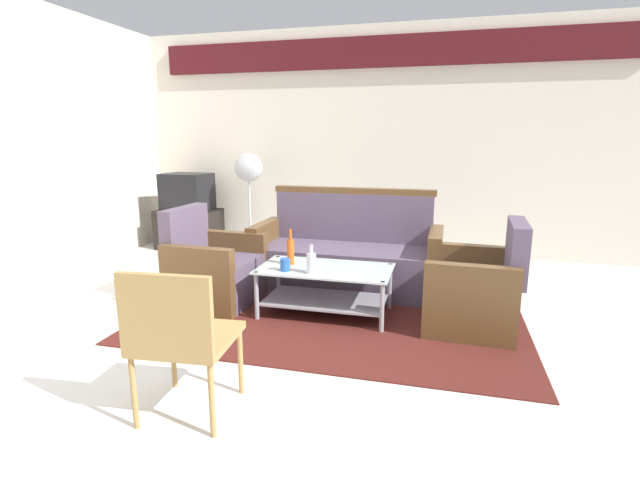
# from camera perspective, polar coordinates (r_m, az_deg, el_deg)

# --- Properties ---
(ground_plane) EXTENTS (14.00, 14.00, 0.00)m
(ground_plane) POSITION_cam_1_polar(r_m,az_deg,el_deg) (3.43, 0.21, -12.98)
(ground_plane) COLOR white
(wall_back) EXTENTS (6.52, 0.19, 2.80)m
(wall_back) POSITION_cam_1_polar(r_m,az_deg,el_deg) (6.10, 7.60, 12.36)
(wall_back) COLOR silver
(wall_back) RESTS_ON ground
(rug) EXTENTS (3.07, 2.16, 0.01)m
(rug) POSITION_cam_1_polar(r_m,az_deg,el_deg) (4.07, 1.90, -8.69)
(rug) COLOR #511E19
(rug) RESTS_ON ground
(couch) EXTENTS (1.81, 0.76, 0.96)m
(couch) POSITION_cam_1_polar(r_m,az_deg,el_deg) (4.62, 3.30, -2.08)
(couch) COLOR #5B4C60
(couch) RESTS_ON rug
(armchair_left) EXTENTS (0.73, 0.79, 0.85)m
(armchair_left) POSITION_cam_1_polar(r_m,az_deg,el_deg) (4.33, -12.77, -3.75)
(armchair_left) COLOR #5B4C60
(armchair_left) RESTS_ON rug
(armchair_right) EXTENTS (0.73, 0.79, 0.85)m
(armchair_right) POSITION_cam_1_polar(r_m,az_deg,el_deg) (3.87, 18.30, -6.04)
(armchair_right) COLOR #5B4C60
(armchair_right) RESTS_ON rug
(coffee_table) EXTENTS (1.10, 0.60, 0.40)m
(coffee_table) POSITION_cam_1_polar(r_m,az_deg,el_deg) (3.93, 0.63, -5.34)
(coffee_table) COLOR silver
(coffee_table) RESTS_ON rug
(bottle_orange) EXTENTS (0.06, 0.06, 0.31)m
(bottle_orange) POSITION_cam_1_polar(r_m,az_deg,el_deg) (3.98, -3.59, -1.35)
(bottle_orange) COLOR #D85919
(bottle_orange) RESTS_ON coffee_table
(bottle_clear) EXTENTS (0.08, 0.08, 0.23)m
(bottle_clear) POSITION_cam_1_polar(r_m,az_deg,el_deg) (3.72, -1.07, -2.74)
(bottle_clear) COLOR silver
(bottle_clear) RESTS_ON coffee_table
(cup) EXTENTS (0.08, 0.08, 0.10)m
(cup) POSITION_cam_1_polar(r_m,az_deg,el_deg) (3.81, -4.25, -3.01)
(cup) COLOR #2659A5
(cup) RESTS_ON coffee_table
(tv_stand) EXTENTS (0.80, 0.50, 0.52)m
(tv_stand) POSITION_cam_1_polar(r_m,az_deg,el_deg) (6.56, -15.57, 1.33)
(tv_stand) COLOR black
(tv_stand) RESTS_ON ground
(television) EXTENTS (0.63, 0.49, 0.48)m
(television) POSITION_cam_1_polar(r_m,az_deg,el_deg) (6.49, -15.82, 5.67)
(television) COLOR black
(television) RESTS_ON tv_stand
(pedestal_fan) EXTENTS (0.36, 0.36, 1.27)m
(pedestal_fan) POSITION_cam_1_polar(r_m,az_deg,el_deg) (6.12, -8.67, 7.99)
(pedestal_fan) COLOR #2D2D33
(pedestal_fan) RESTS_ON ground
(wicker_chair) EXTENTS (0.52, 0.52, 0.84)m
(wicker_chair) POSITION_cam_1_polar(r_m,az_deg,el_deg) (2.55, -16.70, -10.65)
(wicker_chair) COLOR #AD844C
(wicker_chair) RESTS_ON ground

